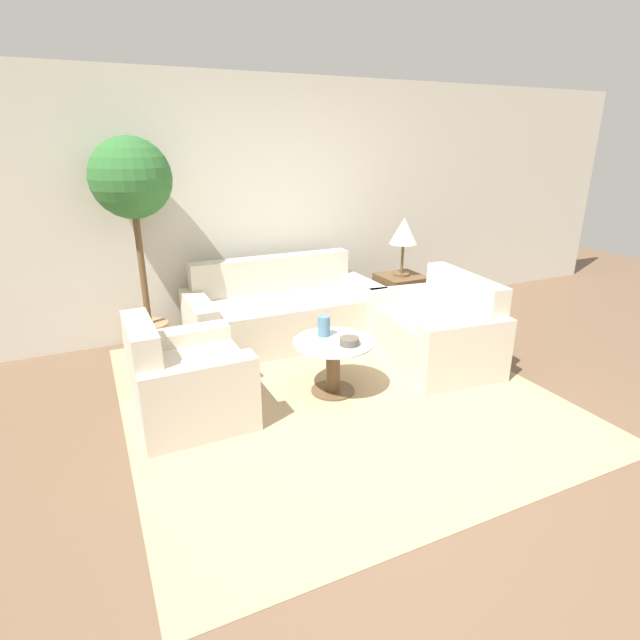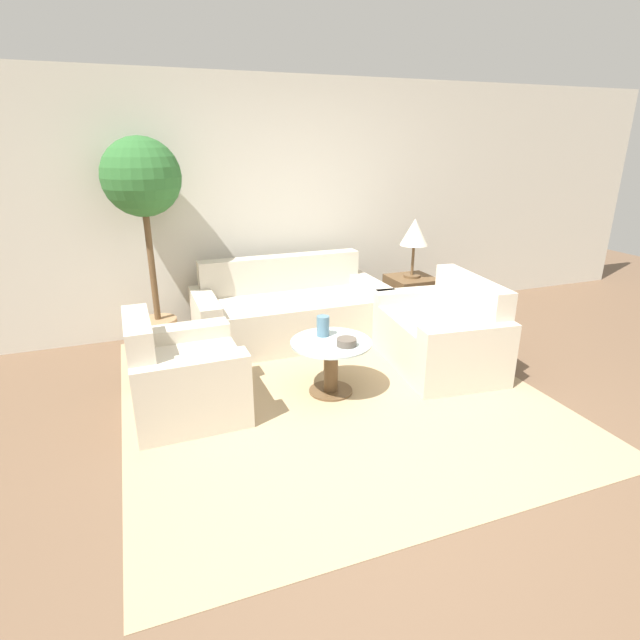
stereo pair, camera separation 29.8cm
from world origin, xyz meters
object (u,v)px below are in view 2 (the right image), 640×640
(vase, at_px, (323,326))
(potted_plant, at_px, (143,195))
(sofa_main, at_px, (289,312))
(coffee_table, at_px, (331,360))
(table_lamp, at_px, (414,234))
(armchair, at_px, (180,378))
(bowl, at_px, (347,342))
(loveseat, at_px, (443,335))

(vase, bearing_deg, potted_plant, 132.23)
(sofa_main, distance_m, coffee_table, 1.28)
(coffee_table, distance_m, table_lamp, 1.92)
(sofa_main, relative_size, potted_plant, 0.96)
(potted_plant, bearing_deg, armchair, -87.44)
(sofa_main, relative_size, armchair, 2.14)
(armchair, height_order, vase, armchair)
(table_lamp, xyz_separation_m, vase, (-1.40, -0.96, -0.51))
(potted_plant, bearing_deg, bowl, -50.69)
(potted_plant, relative_size, bowl, 12.79)
(loveseat, bearing_deg, potted_plant, -112.44)
(sofa_main, relative_size, coffee_table, 2.95)
(bowl, bearing_deg, vase, 109.96)
(bowl, bearing_deg, coffee_table, 122.81)
(loveseat, height_order, vase, loveseat)
(armchair, height_order, coffee_table, armchair)
(coffee_table, xyz_separation_m, bowl, (0.08, -0.12, 0.19))
(sofa_main, distance_m, table_lamp, 1.55)
(coffee_table, relative_size, vase, 3.87)
(loveseat, distance_m, table_lamp, 1.23)
(bowl, bearing_deg, table_lamp, 43.30)
(table_lamp, relative_size, potted_plant, 0.31)
(coffee_table, xyz_separation_m, vase, (-0.02, 0.14, 0.25))
(sofa_main, height_order, table_lamp, table_lamp)
(armchair, height_order, loveseat, loveseat)
(coffee_table, height_order, table_lamp, table_lamp)
(sofa_main, xyz_separation_m, potted_plant, (-1.29, 0.21, 1.22))
(table_lamp, bearing_deg, bowl, -136.70)
(armchair, distance_m, coffee_table, 1.19)
(sofa_main, bearing_deg, loveseat, -44.55)
(sofa_main, bearing_deg, armchair, -136.69)
(vase, xyz_separation_m, bowl, (0.10, -0.26, -0.06))
(loveseat, xyz_separation_m, potted_plant, (-2.42, 1.32, 1.22))
(vase, bearing_deg, loveseat, 1.39)
(sofa_main, height_order, armchair, sofa_main)
(table_lamp, bearing_deg, coffee_table, -141.40)
(sofa_main, bearing_deg, potted_plant, 170.66)
(sofa_main, height_order, vase, sofa_main)
(coffee_table, relative_size, bowl, 4.16)
(coffee_table, height_order, bowl, bowl)
(sofa_main, bearing_deg, coffee_table, -92.20)
(loveseat, distance_m, potted_plant, 3.02)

